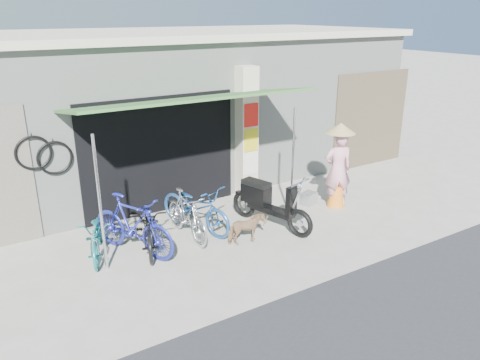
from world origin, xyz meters
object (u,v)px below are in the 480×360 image
bike_navy (196,207)px  moped (269,202)px  bike_blue (133,225)px  bike_teal (97,236)px  bike_black (149,226)px  bike_silver (186,215)px  street_dog (246,229)px  nun (338,166)px

bike_navy → moped: (1.32, -0.63, 0.04)m
bike_blue → bike_teal: bearing=130.7°
bike_black → bike_silver: bike_silver is taller
bike_navy → bike_teal: bearing=163.5°
bike_blue → street_dog: 2.07m
bike_blue → bike_navy: (1.38, 0.29, -0.07)m
bike_blue → moped: size_ratio=0.94×
bike_blue → nun: nun is taller
street_dog → nun: 2.79m
bike_black → bike_navy: size_ratio=0.95×
bike_teal → bike_black: size_ratio=0.87×
bike_blue → bike_silver: (1.07, 0.06, -0.08)m
bike_navy → moped: 1.47m
bike_blue → nun: bearing=-31.0°
bike_silver → moped: 1.68m
street_dog → bike_silver: bearing=50.7°
bike_blue → bike_black: bike_blue is taller
bike_teal → bike_silver: size_ratio=0.96×
bike_teal → nun: nun is taller
bike_teal → moped: moped is taller
bike_navy → nun: bearing=-28.3°
bike_silver → bike_navy: bearing=35.3°
bike_blue → bike_silver: bearing=-24.2°
moped → nun: bearing=-14.8°
bike_black → bike_silver: bearing=21.0°
street_dog → moped: (0.80, 0.42, 0.22)m
bike_teal → street_dog: bike_teal is taller
bike_blue → nun: 4.60m
bike_blue → bike_black: 0.32m
bike_black → street_dog: size_ratio=2.47×
bike_teal → bike_black: 0.91m
bike_silver → nun: (3.50, -0.33, 0.46)m
bike_navy → street_dog: bike_navy is taller
bike_blue → bike_navy: 1.41m
bike_blue → street_dog: bike_blue is taller
bike_navy → bike_black: bearing=175.6°
bike_blue → bike_black: (0.30, 0.02, -0.10)m
bike_silver → bike_navy: (0.31, 0.23, 0.01)m
bike_teal → street_dog: (2.49, -0.99, -0.10)m
bike_navy → street_dog: 1.19m
bike_blue → bike_silver: size_ratio=1.18×
bike_blue → moped: (2.70, -0.34, -0.04)m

